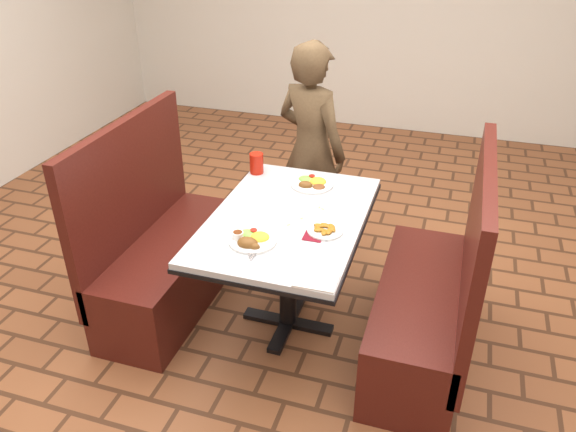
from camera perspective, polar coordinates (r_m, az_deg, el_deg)
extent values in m
plane|color=brown|center=(3.45, 0.00, -10.87)|extent=(7.00, 7.00, 0.00)
cube|color=silver|center=(3.03, 0.00, -0.29)|extent=(0.80, 1.20, 0.03)
cube|color=black|center=(3.04, 0.00, -0.74)|extent=(0.81, 1.21, 0.02)
cylinder|color=black|center=(3.23, 0.00, -6.05)|extent=(0.10, 0.10, 0.69)
cube|color=black|center=(3.45, 0.00, -10.68)|extent=(0.55, 0.08, 0.03)
cube|color=black|center=(3.45, 0.00, -10.68)|extent=(0.08, 0.55, 0.03)
cube|color=#501912|center=(3.57, -11.61, -5.53)|extent=(0.45, 1.20, 0.45)
cube|color=#501912|center=(3.43, -15.65, 1.70)|extent=(0.06, 1.20, 0.95)
cube|color=#501912|center=(3.22, 13.05, -10.18)|extent=(0.45, 1.20, 0.45)
cube|color=#501912|center=(2.95, 18.32, -3.67)|extent=(0.06, 1.20, 0.95)
imported|color=brown|center=(3.85, 2.35, 6.66)|extent=(0.64, 0.54, 1.48)
cylinder|color=white|center=(2.80, -3.60, -2.54)|extent=(0.24, 0.24, 0.01)
ellipsoid|color=yellow|center=(2.80, -2.89, -1.81)|extent=(0.10, 0.10, 0.04)
ellipsoid|color=#88CC51|center=(2.84, -4.13, -1.56)|extent=(0.10, 0.08, 0.03)
cylinder|color=red|center=(2.84, -3.51, -1.43)|extent=(0.04, 0.04, 0.01)
ellipsoid|color=brown|center=(2.74, -4.16, -2.37)|extent=(0.10, 0.08, 0.06)
ellipsoid|color=brown|center=(2.73, -3.47, -2.85)|extent=(0.06, 0.04, 0.04)
cylinder|color=white|center=(2.80, -5.12, -1.95)|extent=(0.06, 0.06, 0.04)
cylinder|color=#622C12|center=(2.79, -5.13, -1.66)|extent=(0.05, 0.05, 0.00)
cylinder|color=white|center=(3.34, 2.45, 3.21)|extent=(0.25, 0.25, 0.01)
ellipsoid|color=yellow|center=(3.35, 3.07, 3.84)|extent=(0.10, 0.10, 0.05)
ellipsoid|color=#88CC51|center=(3.38, 1.91, 4.00)|extent=(0.10, 0.08, 0.03)
cylinder|color=red|center=(3.39, 2.45, 4.10)|extent=(0.04, 0.04, 0.01)
ellipsoid|color=brown|center=(3.30, 3.16, 3.16)|extent=(0.07, 0.07, 0.03)
ellipsoid|color=brown|center=(3.30, 1.80, 3.46)|extent=(0.08, 0.06, 0.05)
cylinder|color=white|center=(2.88, 3.78, -1.51)|extent=(0.18, 0.18, 0.01)
cube|color=maroon|center=(2.84, 2.59, -2.08)|extent=(0.10, 0.10, 0.00)
cube|color=#BABABE|center=(2.85, 4.36, -2.02)|extent=(0.03, 0.12, 0.00)
cylinder|color=red|center=(3.49, -3.21, 5.37)|extent=(0.09, 0.09, 0.13)
cube|color=white|center=(2.52, 2.89, -6.57)|extent=(0.19, 0.15, 0.01)
cube|color=silver|center=(2.72, -3.12, -3.57)|extent=(0.03, 0.16, 0.00)
cube|color=silver|center=(2.74, -3.47, -3.24)|extent=(0.01, 0.16, 0.00)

